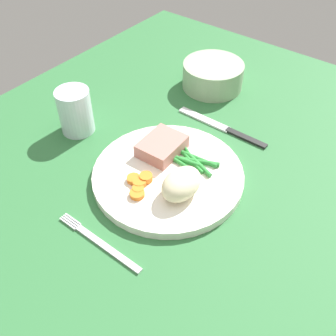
# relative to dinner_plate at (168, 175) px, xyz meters

# --- Properties ---
(dining_table) EXTENTS (1.20, 0.90, 0.02)m
(dining_table) POSITION_rel_dinner_plate_xyz_m (-0.03, 0.01, -0.02)
(dining_table) COLOR #2D6B38
(dining_table) RESTS_ON ground
(dinner_plate) EXTENTS (0.27, 0.27, 0.02)m
(dinner_plate) POSITION_rel_dinner_plate_xyz_m (0.00, 0.00, 0.00)
(dinner_plate) COLOR white
(dinner_plate) RESTS_ON dining_table
(meat_portion) EXTENTS (0.09, 0.07, 0.03)m
(meat_portion) POSITION_rel_dinner_plate_xyz_m (0.04, 0.04, 0.02)
(meat_portion) COLOR #B2756B
(meat_portion) RESTS_ON dinner_plate
(mashed_potatoes) EXTENTS (0.08, 0.06, 0.05)m
(mashed_potatoes) POSITION_rel_dinner_plate_xyz_m (-0.02, -0.05, 0.03)
(mashed_potatoes) COLOR beige
(mashed_potatoes) RESTS_ON dinner_plate
(carrot_slices) EXTENTS (0.06, 0.05, 0.01)m
(carrot_slices) POSITION_rel_dinner_plate_xyz_m (-0.06, 0.02, 0.01)
(carrot_slices) COLOR orange
(carrot_slices) RESTS_ON dinner_plate
(green_beans) EXTENTS (0.05, 0.09, 0.01)m
(green_beans) POSITION_rel_dinner_plate_xyz_m (0.05, -0.02, 0.01)
(green_beans) COLOR #2D8C38
(green_beans) RESTS_ON dinner_plate
(fork) EXTENTS (0.01, 0.17, 0.00)m
(fork) POSITION_rel_dinner_plate_xyz_m (-0.17, -0.00, -0.01)
(fork) COLOR silver
(fork) RESTS_ON dining_table
(knife) EXTENTS (0.02, 0.20, 0.01)m
(knife) POSITION_rel_dinner_plate_xyz_m (0.18, -0.00, -0.01)
(knife) COLOR black
(knife) RESTS_ON dining_table
(water_glass) EXTENTS (0.07, 0.07, 0.09)m
(water_glass) POSITION_rel_dinner_plate_xyz_m (-0.00, 0.23, 0.03)
(water_glass) COLOR silver
(water_glass) RESTS_ON dining_table
(salad_bowl) EXTENTS (0.14, 0.14, 0.06)m
(salad_bowl) POSITION_rel_dinner_plate_xyz_m (0.30, 0.10, 0.02)
(salad_bowl) COLOR #99B28C
(salad_bowl) RESTS_ON dining_table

